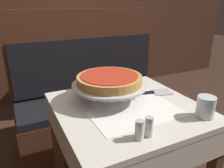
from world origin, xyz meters
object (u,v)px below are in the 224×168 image
object	(u,v)px
pepper_shaker	(149,127)
napkin_holder	(90,81)
pizza_pan_stand	(109,85)
condiment_caddy	(89,43)
water_glass_near	(206,107)
dining_table_rear	(81,55)
dining_table_front	(127,124)
booth_bench	(94,106)
salt_shaker	(139,130)
pizza_server	(149,93)
deep_dish_pizza	(109,79)

from	to	relation	value
pepper_shaker	napkin_holder	size ratio (longest dim) A/B	0.81
pizza_pan_stand	condiment_caddy	world-z (taller)	condiment_caddy
water_glass_near	condiment_caddy	world-z (taller)	condiment_caddy
water_glass_near	dining_table_rear	bearing A→B (deg)	89.00
dining_table_front	booth_bench	distance (m)	0.84
pizza_pan_stand	dining_table_rear	bearing A→B (deg)	77.23
booth_bench	water_glass_near	bearing A→B (deg)	-82.37
dining_table_rear	pizza_pan_stand	world-z (taller)	pizza_pan_stand
water_glass_near	pizza_pan_stand	bearing A→B (deg)	130.60
dining_table_rear	water_glass_near	size ratio (longest dim) A/B	7.46
dining_table_front	dining_table_rear	world-z (taller)	dining_table_front
dining_table_front	salt_shaker	world-z (taller)	salt_shaker
booth_bench	napkin_holder	xyz separation A→B (m)	(-0.21, -0.48, 0.43)
booth_bench	pizza_pan_stand	bearing A→B (deg)	-104.12
water_glass_near	napkin_holder	size ratio (longest dim) A/B	0.96
condiment_caddy	dining_table_front	bearing A→B (deg)	-103.34
pizza_server	water_glass_near	world-z (taller)	water_glass_near
booth_bench	napkin_holder	bearing A→B (deg)	-113.12
deep_dish_pizza	water_glass_near	distance (m)	0.48
pizza_pan_stand	napkin_holder	distance (m)	0.20
water_glass_near	pizza_server	bearing A→B (deg)	103.20
booth_bench	pepper_shaker	world-z (taller)	booth_bench
pepper_shaker	condiment_caddy	distance (m)	1.86
dining_table_front	deep_dish_pizza	xyz separation A→B (m)	(-0.05, 0.11, 0.22)
pizza_pan_stand	deep_dish_pizza	xyz separation A→B (m)	(-0.00, 0.00, 0.03)
pizza_server	booth_bench	bearing A→B (deg)	94.98
pizza_pan_stand	dining_table_front	bearing A→B (deg)	-66.34
salt_shaker	napkin_holder	distance (m)	0.57
deep_dish_pizza	dining_table_front	bearing A→B (deg)	-66.34
booth_bench	dining_table_rear	bearing A→B (deg)	78.35
salt_shaker	deep_dish_pizza	bearing A→B (deg)	81.83
dining_table_rear	water_glass_near	xyz separation A→B (m)	(-0.03, -1.87, 0.16)
dining_table_rear	pepper_shaker	size ratio (longest dim) A/B	8.90
deep_dish_pizza	condiment_caddy	distance (m)	1.49
booth_bench	pizza_server	bearing A→B (deg)	-85.02
dining_table_rear	deep_dish_pizza	distance (m)	1.56
pepper_shaker	deep_dish_pizza	bearing A→B (deg)	88.41
water_glass_near	pepper_shaker	size ratio (longest dim) A/B	1.19
deep_dish_pizza	condiment_caddy	xyz separation A→B (m)	(0.41, 1.43, -0.07)
deep_dish_pizza	salt_shaker	xyz separation A→B (m)	(-0.05, -0.38, -0.07)
dining_table_front	pizza_server	xyz separation A→B (m)	(0.18, 0.08, 0.11)
pizza_server	deep_dish_pizza	bearing A→B (deg)	172.30
pizza_pan_stand	condiment_caddy	size ratio (longest dim) A/B	2.28
salt_shaker	pepper_shaker	xyz separation A→B (m)	(0.04, -0.00, 0.00)
pizza_server	pepper_shaker	bearing A→B (deg)	-125.08
dining_table_rear	pizza_server	distance (m)	1.55
napkin_holder	dining_table_rear	bearing A→B (deg)	73.97
deep_dish_pizza	condiment_caddy	size ratio (longest dim) A/B	1.97
dining_table_rear	napkin_holder	size ratio (longest dim) A/B	7.19
deep_dish_pizza	water_glass_near	size ratio (longest dim) A/B	3.52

